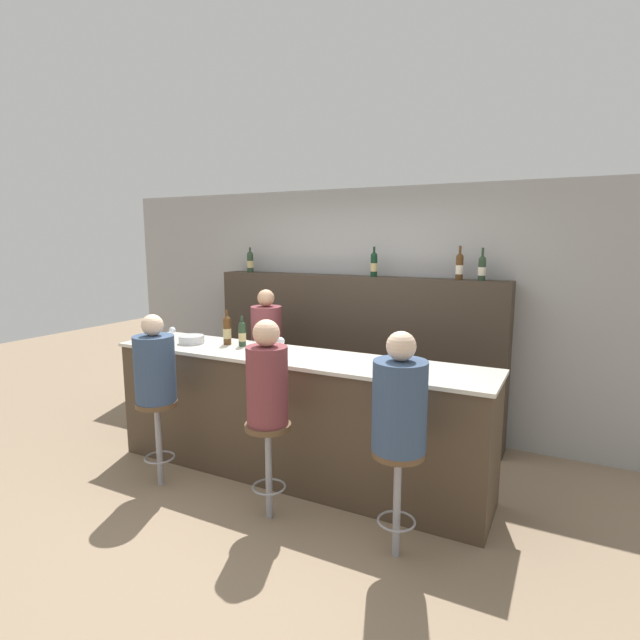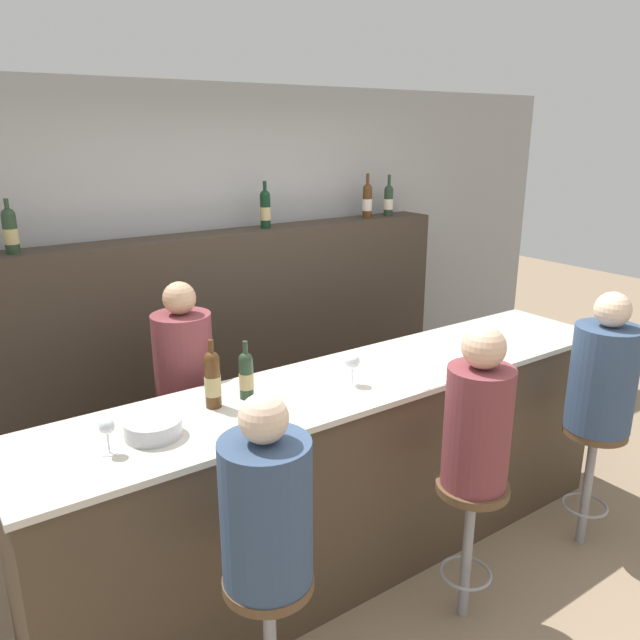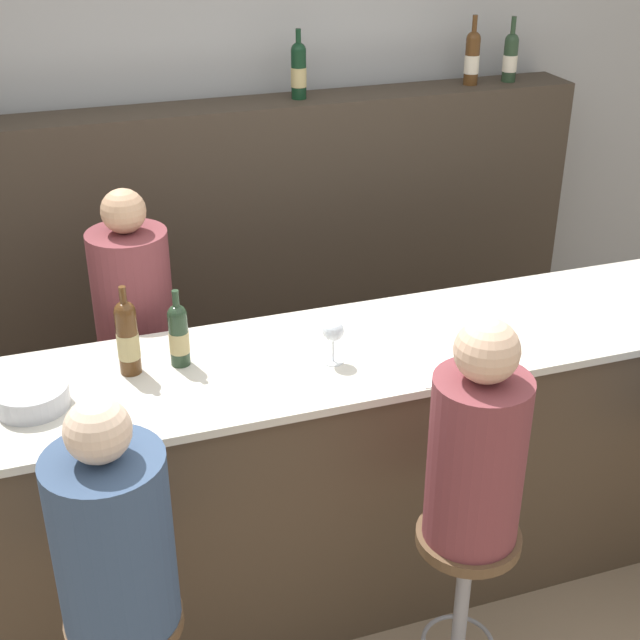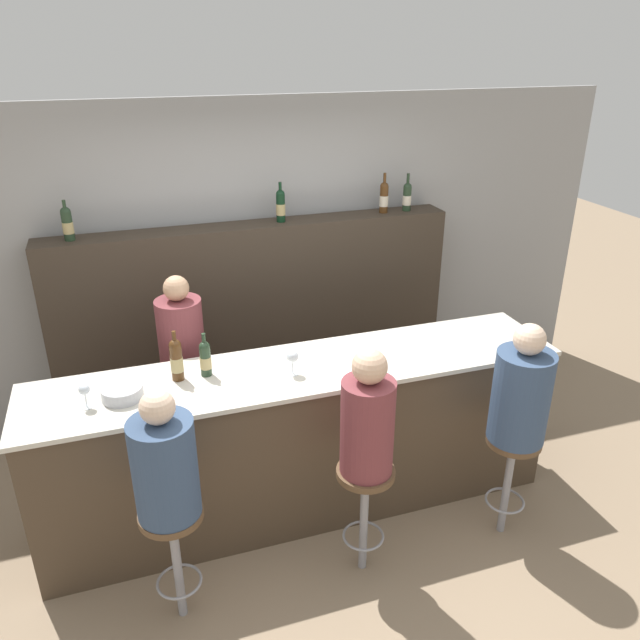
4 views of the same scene
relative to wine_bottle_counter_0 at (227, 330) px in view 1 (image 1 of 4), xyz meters
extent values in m
plane|color=#8C755B|center=(0.75, -0.41, -1.23)|extent=(16.00, 16.00, 0.00)
cube|color=#9E9E9E|center=(0.75, 1.41, 0.07)|extent=(6.40, 0.05, 2.60)
cube|color=#473828|center=(0.75, -0.09, -0.70)|extent=(3.36, 0.64, 1.06)
cube|color=beige|center=(0.75, -0.09, -0.15)|extent=(3.40, 0.68, 0.03)
cube|color=#382D23|center=(0.75, 1.19, -0.39)|extent=(3.20, 0.28, 1.68)
cylinder|color=#4C2D14|center=(0.00, 0.00, -0.02)|extent=(0.07, 0.07, 0.23)
cylinder|color=tan|center=(0.00, 0.00, -0.03)|extent=(0.08, 0.08, 0.09)
sphere|color=#4C2D14|center=(0.00, 0.00, 0.09)|extent=(0.07, 0.07, 0.07)
cylinder|color=#4C2D14|center=(0.00, 0.00, 0.15)|extent=(0.02, 0.02, 0.08)
cylinder|color=#233823|center=(0.17, 0.00, -0.04)|extent=(0.07, 0.07, 0.19)
cylinder|color=tan|center=(0.17, 0.00, -0.05)|extent=(0.07, 0.07, 0.08)
sphere|color=#233823|center=(0.17, 0.00, 0.06)|extent=(0.07, 0.07, 0.07)
cylinder|color=#233823|center=(0.17, 0.00, 0.11)|extent=(0.02, 0.02, 0.08)
cylinder|color=#233823|center=(-0.56, 1.19, 0.55)|extent=(0.07, 0.07, 0.20)
cylinder|color=tan|center=(-0.56, 1.19, 0.54)|extent=(0.08, 0.08, 0.08)
sphere|color=#233823|center=(-0.56, 1.19, 0.65)|extent=(0.07, 0.07, 0.07)
cylinder|color=#233823|center=(-0.56, 1.19, 0.70)|extent=(0.02, 0.02, 0.07)
cylinder|color=black|center=(0.98, 1.19, 0.56)|extent=(0.07, 0.07, 0.22)
cylinder|color=tan|center=(0.98, 1.19, 0.55)|extent=(0.07, 0.07, 0.09)
sphere|color=black|center=(0.98, 1.19, 0.66)|extent=(0.07, 0.07, 0.07)
cylinder|color=black|center=(0.98, 1.19, 0.72)|extent=(0.02, 0.02, 0.08)
cylinder|color=#4C2D14|center=(1.85, 1.19, 0.56)|extent=(0.07, 0.07, 0.21)
cylinder|color=beige|center=(1.85, 1.19, 0.55)|extent=(0.07, 0.07, 0.09)
sphere|color=#4C2D14|center=(1.85, 1.19, 0.66)|extent=(0.07, 0.07, 0.07)
cylinder|color=#4C2D14|center=(1.85, 1.19, 0.73)|extent=(0.02, 0.02, 0.09)
cylinder|color=#233823|center=(2.06, 1.19, 0.55)|extent=(0.07, 0.07, 0.19)
cylinder|color=beige|center=(2.06, 1.19, 0.54)|extent=(0.07, 0.07, 0.08)
sphere|color=#233823|center=(2.06, 1.19, 0.64)|extent=(0.07, 0.07, 0.07)
cylinder|color=#233823|center=(2.06, 1.19, 0.71)|extent=(0.02, 0.02, 0.10)
cylinder|color=silver|center=(-0.53, -0.16, -0.14)|extent=(0.06, 0.06, 0.00)
cylinder|color=silver|center=(-0.53, -0.16, -0.09)|extent=(0.01, 0.01, 0.08)
sphere|color=silver|center=(-0.53, -0.16, -0.02)|extent=(0.06, 0.06, 0.06)
cylinder|color=silver|center=(0.68, -0.16, -0.14)|extent=(0.07, 0.07, 0.00)
cylinder|color=silver|center=(0.68, -0.16, -0.09)|extent=(0.01, 0.01, 0.09)
sphere|color=silver|center=(0.68, -0.16, -0.01)|extent=(0.07, 0.07, 0.07)
cylinder|color=#B7B7BC|center=(-0.33, -0.12, -0.10)|extent=(0.24, 0.24, 0.07)
cube|color=white|center=(1.01, -0.28, -0.14)|extent=(0.21, 0.30, 0.00)
cylinder|color=gray|center=(-0.16, -0.75, -0.88)|extent=(0.05, 0.05, 0.70)
torus|color=gray|center=(-0.16, -0.75, -0.98)|extent=(0.25, 0.25, 0.02)
cylinder|color=brown|center=(-0.16, -0.75, -0.51)|extent=(0.34, 0.34, 0.04)
cylinder|color=#334766|center=(-0.16, -0.75, -0.21)|extent=(0.33, 0.33, 0.55)
sphere|color=beige|center=(-0.16, -0.75, 0.15)|extent=(0.18, 0.18, 0.18)
cylinder|color=gray|center=(0.93, -0.75, -0.88)|extent=(0.05, 0.05, 0.70)
torus|color=gray|center=(0.93, -0.75, -0.98)|extent=(0.25, 0.25, 0.02)
cylinder|color=brown|center=(0.93, -0.75, -0.51)|extent=(0.34, 0.34, 0.04)
cylinder|color=brown|center=(0.93, -0.75, -0.20)|extent=(0.30, 0.30, 0.57)
sphere|color=#D8AD8C|center=(0.93, -0.75, 0.18)|extent=(0.19, 0.19, 0.19)
cylinder|color=gray|center=(1.93, -0.75, -0.88)|extent=(0.05, 0.05, 0.70)
torus|color=gray|center=(1.93, -0.75, -0.98)|extent=(0.25, 0.25, 0.02)
cylinder|color=brown|center=(1.93, -0.75, -0.51)|extent=(0.34, 0.34, 0.04)
cylinder|color=#334766|center=(1.93, -0.75, -0.20)|extent=(0.35, 0.35, 0.58)
sphere|color=beige|center=(1.93, -0.75, 0.19)|extent=(0.19, 0.19, 0.19)
cylinder|color=brown|center=(0.08, 0.53, -0.53)|extent=(0.31, 0.31, 1.39)
sphere|color=tan|center=(0.08, 0.53, 0.25)|extent=(0.17, 0.17, 0.17)
camera|label=1|loc=(2.86, -3.65, 0.84)|focal=28.00mm
camera|label=2|loc=(-1.10, -2.42, 1.08)|focal=35.00mm
camera|label=3|loc=(-0.23, -2.69, 1.44)|focal=50.00mm
camera|label=4|loc=(-0.23, -3.41, 1.76)|focal=35.00mm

